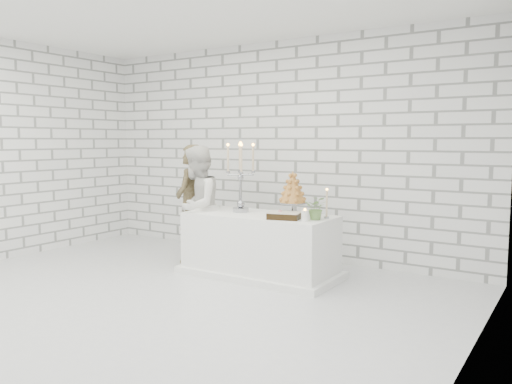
{
  "coord_description": "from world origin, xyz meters",
  "views": [
    {
      "loc": [
        3.66,
        -3.72,
        1.63
      ],
      "look_at": [
        0.56,
        1.1,
        1.05
      ],
      "focal_mm": 35.87,
      "sensor_mm": 36.0,
      "label": 1
    }
  ],
  "objects_px": {
    "groom": "(190,203)",
    "croquembouche": "(293,194)",
    "cake_table": "(260,245)",
    "candelabra": "(241,177)",
    "bride": "(197,207)"
  },
  "relations": [
    {
      "from": "cake_table",
      "to": "groom",
      "type": "bearing_deg",
      "value": 173.9
    },
    {
      "from": "groom",
      "to": "croquembouche",
      "type": "height_order",
      "value": "groom"
    },
    {
      "from": "candelabra",
      "to": "bride",
      "type": "bearing_deg",
      "value": -168.58
    },
    {
      "from": "cake_table",
      "to": "candelabra",
      "type": "xyz_separation_m",
      "value": [
        -0.3,
        0.03,
        0.81
      ]
    },
    {
      "from": "groom",
      "to": "croquembouche",
      "type": "xyz_separation_m",
      "value": [
        1.6,
        -0.07,
        0.23
      ]
    },
    {
      "from": "candelabra",
      "to": "groom",
      "type": "bearing_deg",
      "value": 173.88
    },
    {
      "from": "cake_table",
      "to": "candelabra",
      "type": "height_order",
      "value": "candelabra"
    },
    {
      "from": "groom",
      "to": "bride",
      "type": "relative_size",
      "value": 1.01
    },
    {
      "from": "groom",
      "to": "croquembouche",
      "type": "distance_m",
      "value": 1.62
    },
    {
      "from": "groom",
      "to": "candelabra",
      "type": "bearing_deg",
      "value": 63.61
    },
    {
      "from": "bride",
      "to": "candelabra",
      "type": "xyz_separation_m",
      "value": [
        0.59,
        0.12,
        0.4
      ]
    },
    {
      "from": "cake_table",
      "to": "bride",
      "type": "xyz_separation_m",
      "value": [
        -0.89,
        -0.09,
        0.41
      ]
    },
    {
      "from": "groom",
      "to": "croquembouche",
      "type": "relative_size",
      "value": 2.96
    },
    {
      "from": "bride",
      "to": "cake_table",
      "type": "bearing_deg",
      "value": 77.46
    },
    {
      "from": "candelabra",
      "to": "croquembouche",
      "type": "bearing_deg",
      "value": 1.74
    }
  ]
}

